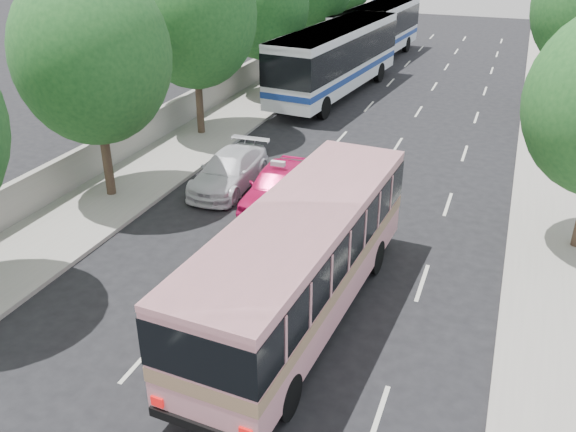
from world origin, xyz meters
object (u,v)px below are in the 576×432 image
at_px(pink_taxi, 278,185).
at_px(white_pickup, 229,171).
at_px(tour_coach_rear, 376,28).
at_px(pink_bus, 302,252).
at_px(tour_coach_front, 336,54).

height_order(pink_taxi, white_pickup, pink_taxi).
distance_m(white_pickup, tour_coach_rear, 25.83).
distance_m(pink_bus, tour_coach_rear, 33.80).
height_order(tour_coach_front, tour_coach_rear, tour_coach_front).
relative_size(pink_taxi, white_pickup, 0.95).
bearing_deg(pink_taxi, pink_bus, -65.21).
distance_m(pink_bus, pink_taxi, 7.53).
distance_m(pink_bus, white_pickup, 9.60).
relative_size(pink_taxi, tour_coach_front, 0.34).
relative_size(pink_bus, white_pickup, 2.14).
height_order(white_pickup, tour_coach_rear, tour_coach_rear).
height_order(white_pickup, tour_coach_front, tour_coach_front).
bearing_deg(pink_bus, white_pickup, 131.19).
bearing_deg(tour_coach_front, pink_taxi, -75.00).
xyz_separation_m(tour_coach_front, tour_coach_rear, (0.00, 10.57, -0.10)).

